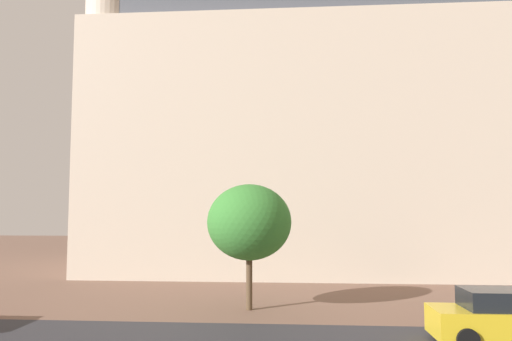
# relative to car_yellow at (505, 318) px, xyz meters

# --- Properties ---
(landmark_building) EXTENTS (28.57, 13.11, 36.08)m
(landmark_building) POSITION_rel_car_yellow_xyz_m (-5.16, 18.06, 9.28)
(landmark_building) COLOR beige
(landmark_building) RESTS_ON ground_plane
(car_yellow) EXTENTS (4.26, 1.99, 1.60)m
(car_yellow) POSITION_rel_car_yellow_xyz_m (0.00, 0.00, 0.00)
(car_yellow) COLOR gold
(car_yellow) RESTS_ON ground_plane
(tree_curb_far) EXTENTS (3.40, 3.40, 5.01)m
(tree_curb_far) POSITION_rel_car_yellow_xyz_m (-8.05, 4.37, 2.71)
(tree_curb_far) COLOR brown
(tree_curb_far) RESTS_ON ground_plane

